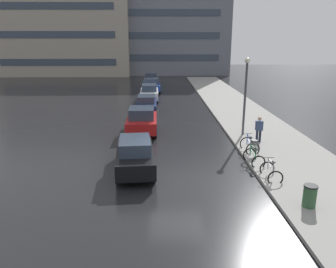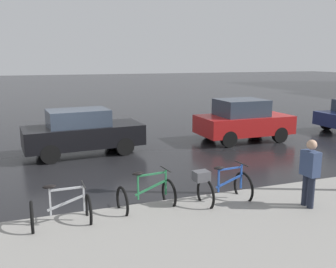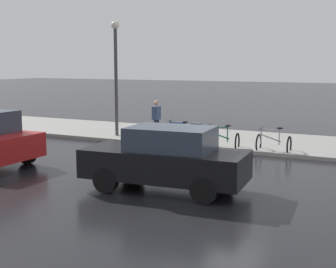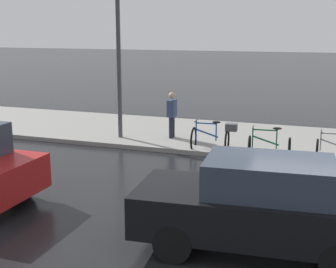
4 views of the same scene
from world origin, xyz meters
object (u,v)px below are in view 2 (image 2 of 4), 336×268
object	(u,v)px
car_black	(82,132)
pedestrian	(310,172)
bicycle_nearest	(61,212)
bicycle_third	(220,186)
bicycle_second	(147,196)
car_red	(243,120)

from	to	relation	value
car_black	pedestrian	world-z (taller)	pedestrian
bicycle_nearest	bicycle_third	bearing A→B (deg)	89.51
bicycle_second	bicycle_third	bearing A→B (deg)	80.68
bicycle_third	bicycle_second	bearing A→B (deg)	-99.32
bicycle_nearest	pedestrian	size ratio (longest dim) A/B	0.69
car_black	bicycle_nearest	bearing A→B (deg)	-11.50
bicycle_nearest	bicycle_second	world-z (taller)	same
car_red	car_black	bearing A→B (deg)	-89.69
car_red	bicycle_nearest	bearing A→B (deg)	-52.22
bicycle_nearest	bicycle_second	bearing A→B (deg)	97.55
bicycle_second	car_red	bearing A→B (deg)	134.26
bicycle_third	pedestrian	world-z (taller)	pedestrian
pedestrian	bicycle_third	bearing A→B (deg)	-118.54
bicycle_nearest	bicycle_third	size ratio (longest dim) A/B	0.83
bicycle_second	bicycle_third	size ratio (longest dim) A/B	0.91
bicycle_third	pedestrian	xyz separation A→B (m)	(0.92, 1.70, 0.43)
car_black	car_red	distance (m)	6.55
bicycle_nearest	car_red	bearing A→B (deg)	127.78
bicycle_nearest	pedestrian	distance (m)	5.32
bicycle_third	pedestrian	distance (m)	1.98
bicycle_nearest	bicycle_second	distance (m)	1.86
car_black	pedestrian	bearing A→B (deg)	29.89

